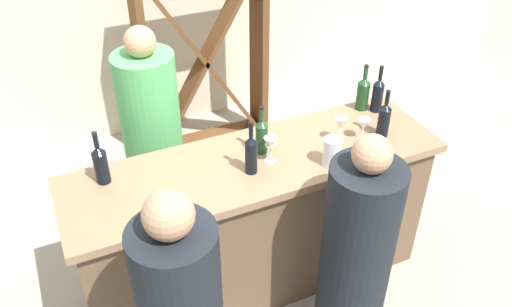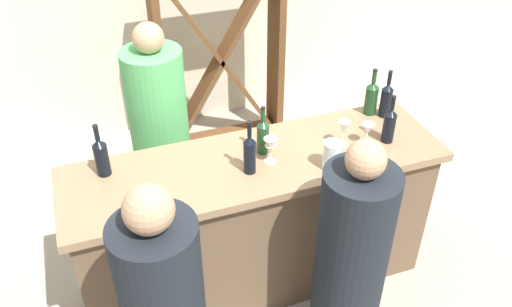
{
  "view_description": "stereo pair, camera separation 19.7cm",
  "coord_description": "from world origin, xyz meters",
  "px_view_note": "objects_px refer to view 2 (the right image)",
  "views": [
    {
      "loc": [
        -1.01,
        -2.22,
        2.82
      ],
      "look_at": [
        0.0,
        0.0,
        1.05
      ],
      "focal_mm": 37.51,
      "sensor_mm": 36.0,
      "label": 1
    },
    {
      "loc": [
        -0.82,
        -2.3,
        2.82
      ],
      "look_at": [
        0.0,
        0.0,
        1.05
      ],
      "focal_mm": 37.51,
      "sensor_mm": 36.0,
      "label": 2
    }
  ],
  "objects_px": {
    "wine_bottle_center_olive_green": "(263,135)",
    "person_right_guest": "(162,145)",
    "wine_rack": "(220,59)",
    "wine_glass_near_center": "(271,145)",
    "wine_glass_near_right": "(344,128)",
    "wine_bottle_second_right_near_black": "(389,124)",
    "wine_bottle_second_left_near_black": "(250,153)",
    "person_left_guest": "(350,264)",
    "water_pitcher": "(332,155)",
    "wine_bottle_leftmost_near_black": "(101,156)",
    "wine_bottle_far_right_near_black": "(386,99)",
    "wine_bottle_rightmost_olive_green": "(371,97)",
    "wine_glass_near_left": "(368,130)"
  },
  "relations": [
    {
      "from": "wine_rack",
      "to": "wine_bottle_center_olive_green",
      "type": "xyz_separation_m",
      "value": [
        -0.2,
        -1.58,
        0.28
      ]
    },
    {
      "from": "wine_rack",
      "to": "wine_bottle_second_left_near_black",
      "type": "distance_m",
      "value": 1.79
    },
    {
      "from": "wine_rack",
      "to": "wine_glass_near_left",
      "type": "distance_m",
      "value": 1.78
    },
    {
      "from": "wine_bottle_second_left_near_black",
      "to": "wine_glass_near_right",
      "type": "bearing_deg",
      "value": 5.49
    },
    {
      "from": "wine_glass_near_center",
      "to": "water_pitcher",
      "type": "xyz_separation_m",
      "value": [
        0.3,
        -0.16,
        -0.03
      ]
    },
    {
      "from": "wine_bottle_rightmost_olive_green",
      "to": "water_pitcher",
      "type": "height_order",
      "value": "wine_bottle_rightmost_olive_green"
    },
    {
      "from": "wine_bottle_rightmost_olive_green",
      "to": "wine_bottle_far_right_near_black",
      "type": "relative_size",
      "value": 0.98
    },
    {
      "from": "wine_bottle_second_left_near_black",
      "to": "wine_bottle_rightmost_olive_green",
      "type": "bearing_deg",
      "value": 18.99
    },
    {
      "from": "wine_bottle_second_left_near_black",
      "to": "water_pitcher",
      "type": "distance_m",
      "value": 0.46
    },
    {
      "from": "wine_bottle_rightmost_olive_green",
      "to": "wine_glass_near_right",
      "type": "xyz_separation_m",
      "value": [
        -0.33,
        -0.26,
        -0.0
      ]
    },
    {
      "from": "wine_bottle_rightmost_olive_green",
      "to": "wine_glass_near_center",
      "type": "bearing_deg",
      "value": -160.84
    },
    {
      "from": "wine_bottle_center_olive_green",
      "to": "wine_glass_near_center",
      "type": "bearing_deg",
      "value": -86.54
    },
    {
      "from": "wine_bottle_second_right_near_black",
      "to": "wine_bottle_rightmost_olive_green",
      "type": "distance_m",
      "value": 0.32
    },
    {
      "from": "wine_bottle_leftmost_near_black",
      "to": "wine_glass_near_center",
      "type": "bearing_deg",
      "value": -12.89
    },
    {
      "from": "wine_rack",
      "to": "water_pitcher",
      "type": "distance_m",
      "value": 1.87
    },
    {
      "from": "wine_bottle_second_left_near_black",
      "to": "wine_bottle_second_right_near_black",
      "type": "height_order",
      "value": "wine_bottle_second_left_near_black"
    },
    {
      "from": "wine_rack",
      "to": "wine_glass_near_center",
      "type": "distance_m",
      "value": 1.72
    },
    {
      "from": "wine_bottle_center_olive_green",
      "to": "wine_bottle_second_right_near_black",
      "type": "xyz_separation_m",
      "value": [
        0.74,
        -0.15,
        0.0
      ]
    },
    {
      "from": "wine_bottle_center_olive_green",
      "to": "water_pitcher",
      "type": "bearing_deg",
      "value": -41.31
    },
    {
      "from": "wine_rack",
      "to": "person_left_guest",
      "type": "relative_size",
      "value": 1.15
    },
    {
      "from": "wine_bottle_center_olive_green",
      "to": "wine_glass_near_right",
      "type": "bearing_deg",
      "value": -11.32
    },
    {
      "from": "wine_bottle_second_left_near_black",
      "to": "wine_bottle_far_right_near_black",
      "type": "height_order",
      "value": "wine_bottle_second_left_near_black"
    },
    {
      "from": "wine_bottle_second_right_near_black",
      "to": "wine_glass_near_center",
      "type": "height_order",
      "value": "wine_bottle_second_right_near_black"
    },
    {
      "from": "wine_glass_near_right",
      "to": "person_right_guest",
      "type": "xyz_separation_m",
      "value": [
        -0.96,
        0.74,
        -0.37
      ]
    },
    {
      "from": "wine_glass_near_center",
      "to": "wine_glass_near_right",
      "type": "height_order",
      "value": "wine_glass_near_right"
    },
    {
      "from": "wine_rack",
      "to": "person_right_guest",
      "type": "relative_size",
      "value": 1.03
    },
    {
      "from": "wine_bottle_rightmost_olive_green",
      "to": "water_pitcher",
      "type": "xyz_separation_m",
      "value": [
        -0.49,
        -0.44,
        -0.04
      ]
    },
    {
      "from": "wine_bottle_far_right_near_black",
      "to": "person_right_guest",
      "type": "relative_size",
      "value": 0.2
    },
    {
      "from": "wine_glass_near_left",
      "to": "wine_glass_near_center",
      "type": "relative_size",
      "value": 0.88
    },
    {
      "from": "wine_bottle_far_right_near_black",
      "to": "person_right_guest",
      "type": "xyz_separation_m",
      "value": [
        -1.36,
        0.53,
        -0.38
      ]
    },
    {
      "from": "wine_bottle_far_right_near_black",
      "to": "wine_glass_near_right",
      "type": "xyz_separation_m",
      "value": [
        -0.4,
        -0.2,
        -0.01
      ]
    },
    {
      "from": "wine_bottle_center_olive_green",
      "to": "person_left_guest",
      "type": "height_order",
      "value": "person_left_guest"
    },
    {
      "from": "wine_glass_near_center",
      "to": "person_right_guest",
      "type": "distance_m",
      "value": 0.97
    },
    {
      "from": "wine_bottle_center_olive_green",
      "to": "wine_bottle_rightmost_olive_green",
      "type": "xyz_separation_m",
      "value": [
        0.8,
        0.17,
        0.0
      ]
    },
    {
      "from": "wine_bottle_leftmost_near_black",
      "to": "wine_bottle_second_left_near_black",
      "type": "height_order",
      "value": "wine_bottle_second_left_near_black"
    },
    {
      "from": "wine_bottle_rightmost_olive_green",
      "to": "wine_glass_near_right",
      "type": "distance_m",
      "value": 0.42
    },
    {
      "from": "wine_bottle_far_right_near_black",
      "to": "wine_glass_near_center",
      "type": "bearing_deg",
      "value": -165.96
    },
    {
      "from": "wine_bottle_rightmost_olive_green",
      "to": "person_left_guest",
      "type": "bearing_deg",
      "value": -122.75
    },
    {
      "from": "person_right_guest",
      "to": "wine_rack",
      "type": "bearing_deg",
      "value": 162.88
    },
    {
      "from": "wine_bottle_second_left_near_black",
      "to": "wine_glass_near_center",
      "type": "height_order",
      "value": "wine_bottle_second_left_near_black"
    },
    {
      "from": "wine_bottle_second_right_near_black",
      "to": "wine_glass_near_right",
      "type": "bearing_deg",
      "value": 169.24
    },
    {
      "from": "wine_bottle_second_left_near_black",
      "to": "person_right_guest",
      "type": "relative_size",
      "value": 0.2
    },
    {
      "from": "wine_bottle_center_olive_green",
      "to": "person_right_guest",
      "type": "xyz_separation_m",
      "value": [
        -0.49,
        0.64,
        -0.37
      ]
    },
    {
      "from": "wine_rack",
      "to": "person_left_guest",
      "type": "height_order",
      "value": "wine_rack"
    },
    {
      "from": "wine_bottle_second_left_near_black",
      "to": "water_pitcher",
      "type": "xyz_separation_m",
      "value": [
        0.44,
        -0.12,
        -0.04
      ]
    },
    {
      "from": "wine_glass_near_center",
      "to": "wine_glass_near_right",
      "type": "relative_size",
      "value": 0.98
    },
    {
      "from": "wine_glass_near_left",
      "to": "person_right_guest",
      "type": "height_order",
      "value": "person_right_guest"
    },
    {
      "from": "wine_glass_near_right",
      "to": "person_left_guest",
      "type": "distance_m",
      "value": 0.78
    },
    {
      "from": "water_pitcher",
      "to": "wine_bottle_far_right_near_black",
      "type": "bearing_deg",
      "value": 33.93
    },
    {
      "from": "wine_bottle_second_right_near_black",
      "to": "wine_glass_near_left",
      "type": "xyz_separation_m",
      "value": [
        -0.13,
        0.01,
        -0.02
      ]
    }
  ]
}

